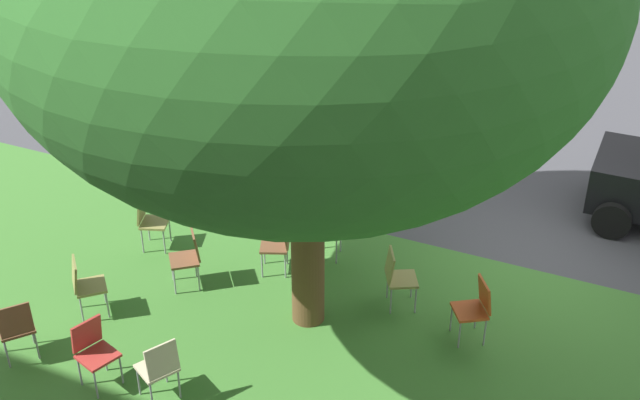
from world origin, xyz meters
The scene contains 12 objects.
ground centered at (0.00, 0.00, 0.00)m, with size 80.00×80.00×0.00m, color #424247.
grass_verge centered at (0.00, 3.20, 0.00)m, with size 48.00×6.00×0.01m, color #3D752D.
chair_0 centered at (5.43, 2.07, 0.52)m, with size 0.54×0.53×0.88m.
chair_1 centered at (3.33, 1.82, 0.52)m, with size 0.55×0.54×0.88m.
chair_2 centered at (0.32, 2.12, 0.52)m, with size 0.58×0.58×0.88m.
chair_3 centered at (3.35, 4.81, 0.52)m, with size 0.56×0.56×0.88m.
chair_4 centered at (1.48, 1.89, 0.52)m, with size 0.57×0.56×0.88m.
chair_5 centered at (4.24, 4.88, 0.52)m, with size 0.53×0.52×0.88m.
chair_6 centered at (2.88, 1.09, 0.52)m, with size 0.50×0.50×0.88m.
chair_8 centered at (5.39, 4.95, 0.52)m, with size 0.58×0.58×0.88m.
chair_9 centered at (4.34, 2.67, 0.52)m, with size 0.59×0.58×0.88m.
chair_10 centered at (5.23, 3.84, 0.52)m, with size 0.59×0.59×0.88m.
Camera 1 is at (-1.37, 10.50, 6.79)m, focal length 44.98 mm.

